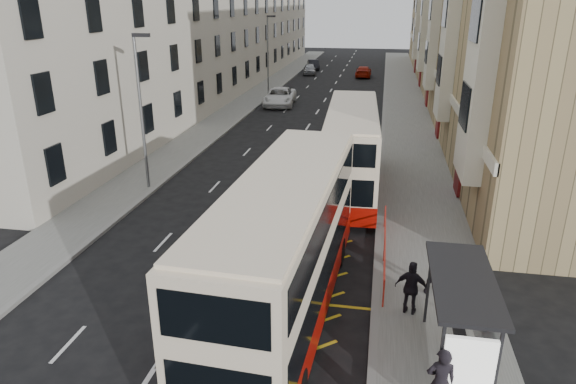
% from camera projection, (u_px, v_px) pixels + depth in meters
% --- Properties ---
extents(ground, '(200.00, 200.00, 0.00)m').
position_uv_depth(ground, '(176.00, 335.00, 15.79)').
color(ground, black).
rests_on(ground, ground).
extents(pavement_right, '(4.00, 120.00, 0.15)m').
position_uv_depth(pavement_right, '(408.00, 124.00, 42.01)').
color(pavement_right, '#61615C').
rests_on(pavement_right, ground).
extents(pavement_left, '(3.00, 120.00, 0.15)m').
position_uv_depth(pavement_left, '(226.00, 117.00, 44.65)').
color(pavement_left, '#61615C').
rests_on(pavement_left, ground).
extents(kerb_right, '(0.25, 120.00, 0.15)m').
position_uv_depth(kerb_right, '(383.00, 123.00, 42.35)').
color(kerb_right, gray).
rests_on(kerb_right, ground).
extents(kerb_left, '(0.25, 120.00, 0.15)m').
position_uv_depth(kerb_left, '(243.00, 118.00, 44.39)').
color(kerb_left, gray).
rests_on(kerb_left, ground).
extents(road_markings, '(10.00, 110.00, 0.01)m').
position_uv_depth(road_markings, '(330.00, 92.00, 57.20)').
color(road_markings, silver).
rests_on(road_markings, ground).
extents(terrace_right, '(10.75, 79.00, 15.25)m').
position_uv_depth(terrace_right, '(478.00, 22.00, 52.37)').
color(terrace_right, tan).
rests_on(terrace_right, ground).
extents(terrace_left, '(9.18, 79.00, 13.25)m').
position_uv_depth(terrace_left, '(213.00, 29.00, 57.65)').
color(terrace_left, beige).
rests_on(terrace_left, ground).
extents(bus_shelter, '(1.65, 4.25, 2.70)m').
position_uv_depth(bus_shelter, '(468.00, 311.00, 13.26)').
color(bus_shelter, black).
rests_on(bus_shelter, pavement_right).
extents(guard_railing, '(0.06, 6.56, 1.01)m').
position_uv_depth(guard_railing, '(385.00, 244.00, 19.72)').
color(guard_railing, red).
rests_on(guard_railing, pavement_right).
extents(street_lamp_near, '(0.93, 0.18, 8.00)m').
position_uv_depth(street_lamp_near, '(141.00, 104.00, 26.28)').
color(street_lamp_near, slate).
rests_on(street_lamp_near, pavement_left).
extents(street_lamp_far, '(0.93, 0.18, 8.00)m').
position_uv_depth(street_lamp_far, '(268.00, 50.00, 53.89)').
color(street_lamp_far, slate).
rests_on(street_lamp_far, pavement_left).
extents(double_decker_front, '(3.32, 12.12, 4.79)m').
position_uv_depth(double_decker_front, '(285.00, 249.00, 15.92)').
color(double_decker_front, beige).
rests_on(double_decker_front, ground).
extents(double_decker_rear, '(3.09, 11.31, 4.47)m').
position_uv_depth(double_decker_rear, '(351.00, 150.00, 26.97)').
color(double_decker_rear, beige).
rests_on(double_decker_rear, ground).
extents(pedestrian_near, '(0.73, 0.50, 1.93)m').
position_uv_depth(pedestrian_near, '(440.00, 383.00, 12.24)').
color(pedestrian_near, black).
rests_on(pedestrian_near, pavement_right).
extents(pedestrian_mid, '(1.08, 0.94, 1.89)m').
position_uv_depth(pedestrian_mid, '(439.00, 269.00, 17.44)').
color(pedestrian_mid, black).
rests_on(pedestrian_mid, pavement_right).
extents(pedestrian_far, '(1.14, 0.68, 1.83)m').
position_uv_depth(pedestrian_far, '(412.00, 288.00, 16.35)').
color(pedestrian_far, black).
rests_on(pedestrian_far, pavement_right).
extents(white_van, '(3.17, 6.16, 1.66)m').
position_uv_depth(white_van, '(280.00, 97.00, 49.67)').
color(white_van, white).
rests_on(white_van, ground).
extents(car_silver, '(2.22, 4.36, 1.42)m').
position_uv_depth(car_silver, '(309.00, 69.00, 70.19)').
color(car_silver, '#939599').
rests_on(car_silver, ground).
extents(car_dark, '(2.42, 4.48, 1.40)m').
position_uv_depth(car_dark, '(313.00, 65.00, 74.94)').
color(car_dark, black).
rests_on(car_dark, ground).
extents(car_red, '(1.99, 4.88, 1.42)m').
position_uv_depth(car_red, '(363.00, 72.00, 67.80)').
color(car_red, '#9C1505').
rests_on(car_red, ground).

